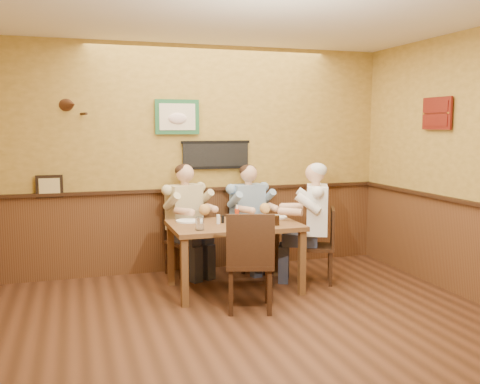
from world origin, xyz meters
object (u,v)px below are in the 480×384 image
Objects in this scene: chair_back_right at (248,237)px; salt_shaker at (218,219)px; cola_tumbler at (276,220)px; diner_blue_polo at (248,223)px; water_glass_mid at (258,222)px; water_glass_left at (200,224)px; hot_sauce_bottle at (237,216)px; chair_right_end at (316,245)px; diner_white_elder at (317,229)px; pepper_shaker at (223,219)px; dining_table at (234,232)px; chair_back_left at (185,240)px; diner_tan_shirt at (184,225)px; chair_near_side at (250,260)px.

salt_shaker reaches higher than chair_back_right.
cola_tumbler is (-0.02, -1.01, 0.38)m from chair_back_right.
water_glass_mid is at bearing -114.78° from diner_blue_polo.
hot_sauce_bottle is (0.46, 0.19, 0.03)m from water_glass_left.
chair_right_end is at bearing 19.76° from water_glass_mid.
cola_tumbler is at bearing -43.15° from diner_white_elder.
diner_white_elder is at bearing -2.57° from pepper_shaker.
dining_table is 0.19m from pepper_shaker.
cola_tumbler is 1.25× the size of pepper_shaker.
diner_blue_polo is 0.91m from pepper_shaker.
salt_shaker reaches higher than dining_table.
chair_back_left is 7.53× the size of water_glass_mid.
pepper_shaker is at bearing -138.60° from chair_back_right.
water_glass_left is at bearing -142.13° from chair_back_right.
hot_sauce_bottle is (-0.40, -0.84, 0.43)m from chair_back_right.
dining_table is 0.91m from chair_back_left.
cola_tumbler is at bearing -75.18° from diner_tan_shirt.
water_glass_left reaches higher than chair_back_left.
diner_tan_shirt is at bearing -94.52° from chair_right_end.
chair_near_side reaches higher than chair_back_left.
hot_sauce_bottle is (-0.40, -0.84, 0.25)m from diner_blue_polo.
dining_table is 0.48m from cola_tumbler.
water_glass_left is 1.18× the size of water_glass_mid.
diner_tan_shirt is 14.40× the size of pepper_shaker.
diner_white_elder reaches higher than salt_shaker.
chair_near_side is at bearing -44.16° from water_glass_left.
cola_tumbler reaches higher than dining_table.
chair_right_end reaches higher than cola_tumbler.
chair_back_right is 0.69× the size of diner_tan_shirt.
cola_tumbler is at bearing -43.15° from chair_right_end.
water_glass_left is at bearing -157.20° from hot_sauce_bottle.
diner_white_elder is at bearing 4.07° from hot_sauce_bottle.
dining_table is 0.20m from hot_sauce_bottle.
diner_blue_polo reaches higher than chair_near_side.
chair_near_side reaches higher than water_glass_mid.
diner_blue_polo is 8.97× the size of water_glass_left.
diner_blue_polo is (0.81, -0.01, -0.01)m from diner_tan_shirt.
water_glass_left is (-1.44, -0.26, 0.19)m from diner_white_elder.
diner_blue_polo is (0.00, 0.00, 0.18)m from chair_back_right.
chair_back_left is 6.40× the size of water_glass_left.
diner_tan_shirt is 0.80m from pepper_shaker.
chair_back_right is 4.36× the size of hot_sauce_bottle.
chair_back_left is 1.11m from water_glass_left.
diner_blue_polo is at bearing 64.55° from hot_sauce_bottle.
water_glass_left is at bearing -136.65° from pepper_shaker.
chair_back_left is at bearing 111.08° from pepper_shaker.
chair_right_end is at bearing -64.97° from diner_blue_polo.
salt_shaker is at bearing 156.97° from hot_sauce_bottle.
chair_near_side is 9.41× the size of cola_tumbler.
pepper_shaker is (-0.08, 0.71, 0.30)m from chair_near_side.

